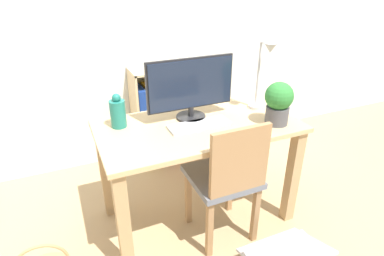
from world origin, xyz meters
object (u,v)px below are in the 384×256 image
bookshelf (161,119)px  vase (118,113)px  desk_lamp (264,70)px  potted_plant (278,102)px  chair (227,177)px  keyboard (199,125)px  monitor (191,86)px

bookshelf → vase: bearing=-124.9°
desk_lamp → bookshelf: (-0.45, 0.84, -0.62)m
potted_plant → chair: potted_plant is taller
vase → chair: vase is taller
keyboard → potted_plant: size_ratio=1.44×
potted_plant → chair: (-0.38, -0.08, -0.40)m
keyboard → desk_lamp: 0.56m
vase → desk_lamp: bearing=-8.1°
keyboard → potted_plant: potted_plant is taller
monitor → bookshelf: 0.94m
vase → bookshelf: (0.49, 0.70, -0.43)m
monitor → bookshelf: size_ratio=0.67×
vase → desk_lamp: 0.97m
monitor → vase: monitor is taller
vase → bookshelf: vase is taller
monitor → potted_plant: 0.55m
chair → bookshelf: 1.13m
monitor → keyboard: 0.25m
desk_lamp → chair: desk_lamp is taller
monitor → keyboard: (-0.00, -0.14, -0.21)m
monitor → chair: bearing=-77.8°
keyboard → potted_plant: bearing=-18.7°
potted_plant → monitor: bearing=147.4°
vase → potted_plant: 0.98m
keyboard → chair: (0.08, -0.23, -0.26)m
vase → bookshelf: size_ratio=0.25×
chair → potted_plant: bearing=17.2°
vase → keyboard: bearing=-23.1°
monitor → chair: size_ratio=0.67×
keyboard → vase: (-0.45, 0.19, 0.09)m
monitor → bookshelf: monitor is taller
vase → potted_plant: (0.91, -0.35, 0.05)m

